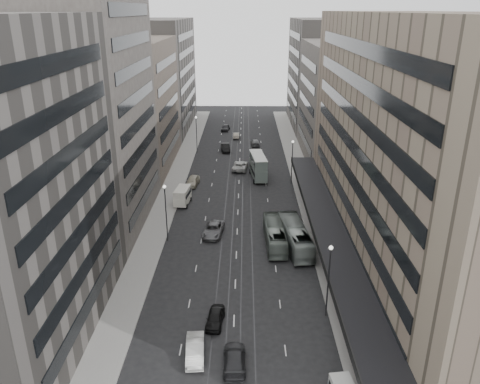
{
  "coord_description": "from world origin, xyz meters",
  "views": [
    {
      "loc": [
        1.05,
        -46.42,
        30.28
      ],
      "look_at": [
        0.41,
        15.33,
        6.06
      ],
      "focal_mm": 35.0,
      "sensor_mm": 36.0,
      "label": 1
    }
  ],
  "objects_px": {
    "double_decker": "(258,166)",
    "bus_far": "(295,236)",
    "bus_near": "(275,235)",
    "sedan_1": "(195,350)",
    "sedan_2": "(213,230)",
    "sedan_0": "(215,318)",
    "panel_van": "(183,195)"
  },
  "relations": [
    {
      "from": "double_decker",
      "to": "bus_far",
      "type": "bearing_deg",
      "value": -88.16
    },
    {
      "from": "bus_near",
      "to": "bus_far",
      "type": "xyz_separation_m",
      "value": [
        2.73,
        -0.75,
        0.15
      ]
    },
    {
      "from": "sedan_1",
      "to": "sedan_2",
      "type": "xyz_separation_m",
      "value": [
        0.06,
        25.34,
        0.02
      ]
    },
    {
      "from": "sedan_0",
      "to": "double_decker",
      "type": "bearing_deg",
      "value": 88.64
    },
    {
      "from": "bus_far",
      "to": "sedan_2",
      "type": "bearing_deg",
      "value": -24.45
    },
    {
      "from": "sedan_0",
      "to": "sedan_2",
      "type": "relative_size",
      "value": 0.72
    },
    {
      "from": "sedan_1",
      "to": "sedan_2",
      "type": "distance_m",
      "value": 25.34
    },
    {
      "from": "bus_near",
      "to": "bus_far",
      "type": "relative_size",
      "value": 0.91
    },
    {
      "from": "double_decker",
      "to": "panel_van",
      "type": "bearing_deg",
      "value": -141.42
    },
    {
      "from": "bus_near",
      "to": "sedan_0",
      "type": "relative_size",
      "value": 2.55
    },
    {
      "from": "bus_near",
      "to": "double_decker",
      "type": "bearing_deg",
      "value": -88.68
    },
    {
      "from": "sedan_1",
      "to": "sedan_2",
      "type": "bearing_deg",
      "value": 85.43
    },
    {
      "from": "sedan_1",
      "to": "bus_near",
      "type": "bearing_deg",
      "value": 64.38
    },
    {
      "from": "bus_far",
      "to": "sedan_2",
      "type": "relative_size",
      "value": 2.04
    },
    {
      "from": "bus_far",
      "to": "double_decker",
      "type": "relative_size",
      "value": 1.35
    },
    {
      "from": "bus_near",
      "to": "sedan_1",
      "type": "xyz_separation_m",
      "value": [
        -8.72,
        -22.48,
        -0.69
      ]
    },
    {
      "from": "panel_van",
      "to": "bus_near",
      "type": "bearing_deg",
      "value": -37.93
    },
    {
      "from": "bus_near",
      "to": "sedan_2",
      "type": "height_order",
      "value": "bus_near"
    },
    {
      "from": "panel_van",
      "to": "sedan_1",
      "type": "bearing_deg",
      "value": -74.85
    },
    {
      "from": "sedan_2",
      "to": "sedan_0",
      "type": "bearing_deg",
      "value": -79.2
    },
    {
      "from": "bus_far",
      "to": "double_decker",
      "type": "distance_m",
      "value": 28.21
    },
    {
      "from": "bus_far",
      "to": "panel_van",
      "type": "bearing_deg",
      "value": -47.58
    },
    {
      "from": "double_decker",
      "to": "sedan_2",
      "type": "bearing_deg",
      "value": -113.23
    },
    {
      "from": "sedan_2",
      "to": "double_decker",
      "type": "bearing_deg",
      "value": 80.35
    },
    {
      "from": "bus_far",
      "to": "sedan_1",
      "type": "height_order",
      "value": "bus_far"
    },
    {
      "from": "panel_van",
      "to": "sedan_1",
      "type": "relative_size",
      "value": 1.0
    },
    {
      "from": "bus_near",
      "to": "sedan_0",
      "type": "distance_m",
      "value": 18.97
    },
    {
      "from": "panel_van",
      "to": "double_decker",
      "type": "bearing_deg",
      "value": 51.86
    },
    {
      "from": "double_decker",
      "to": "sedan_2",
      "type": "height_order",
      "value": "double_decker"
    },
    {
      "from": "bus_far",
      "to": "sedan_0",
      "type": "relative_size",
      "value": 2.82
    },
    {
      "from": "bus_near",
      "to": "sedan_1",
      "type": "relative_size",
      "value": 2.23
    },
    {
      "from": "sedan_1",
      "to": "double_decker",
      "type": "bearing_deg",
      "value": 77.41
    }
  ]
}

